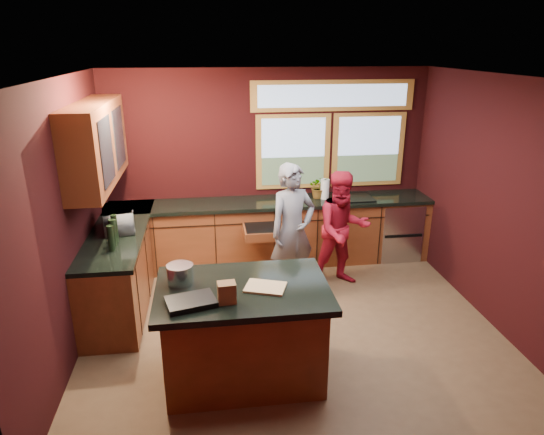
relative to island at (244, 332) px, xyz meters
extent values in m
plane|color=brown|center=(0.60, 0.81, -0.48)|extent=(4.50, 4.50, 0.00)
cube|color=black|center=(0.60, 2.81, 0.87)|extent=(4.50, 0.02, 2.70)
cube|color=black|center=(0.60, -1.19, 0.87)|extent=(4.50, 0.02, 2.70)
cube|color=black|center=(-1.65, 0.81, 0.87)|extent=(0.02, 4.00, 2.70)
cube|color=black|center=(2.85, 0.81, 0.87)|extent=(0.02, 4.00, 2.70)
cube|color=silver|center=(0.60, 0.81, 2.22)|extent=(4.50, 4.00, 0.02)
cube|color=#798BA7|center=(0.95, 2.79, 1.07)|extent=(1.06, 0.02, 1.06)
cube|color=#798BA7|center=(2.05, 2.79, 1.07)|extent=(1.06, 0.02, 1.06)
cube|color=#B07B33|center=(1.50, 2.79, 1.84)|extent=(2.30, 0.02, 0.42)
cube|color=#5A2C15|center=(-1.47, 1.66, 1.47)|extent=(0.36, 1.80, 0.90)
cube|color=#5A2C15|center=(0.60, 2.51, -0.04)|extent=(4.50, 0.60, 0.88)
cube|color=black|center=(0.60, 2.50, 0.43)|extent=(4.50, 0.64, 0.05)
cube|color=#B7B7BC|center=(2.45, 2.49, -0.05)|extent=(0.60, 0.58, 0.85)
cube|color=black|center=(1.70, 2.47, 0.43)|extent=(0.66, 0.46, 0.05)
cube|color=#5A2C15|center=(-1.35, 1.66, -0.04)|extent=(0.60, 2.30, 0.88)
cube|color=black|center=(-1.34, 1.66, 0.43)|extent=(0.64, 2.30, 0.05)
cube|color=#5A2C15|center=(0.00, 0.00, -0.04)|extent=(1.40, 0.90, 0.88)
cube|color=black|center=(0.00, 0.00, 0.44)|extent=(1.55, 1.05, 0.06)
imported|color=slate|center=(0.73, 1.55, 0.36)|extent=(0.72, 0.60, 1.68)
imported|color=#A51325|center=(1.41, 1.72, 0.28)|extent=(0.79, 0.65, 1.52)
imported|color=#999999|center=(-1.32, 1.63, 0.59)|extent=(0.43, 0.56, 0.27)
imported|color=#999999|center=(1.28, 2.56, 0.61)|extent=(0.29, 0.25, 0.32)
cylinder|color=white|center=(1.36, 2.51, 0.59)|extent=(0.12, 0.12, 0.28)
cube|color=tan|center=(0.20, -0.05, 0.48)|extent=(0.41, 0.35, 0.02)
cylinder|color=silver|center=(-0.55, 0.15, 0.56)|extent=(0.24, 0.24, 0.18)
cube|color=brown|center=(-0.15, -0.25, 0.56)|extent=(0.16, 0.13, 0.18)
cube|color=black|center=(-0.45, -0.25, 0.49)|extent=(0.46, 0.37, 0.05)
camera|label=1|loc=(-0.26, -3.86, 2.52)|focal=32.00mm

